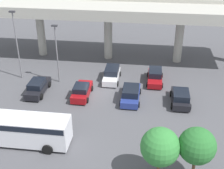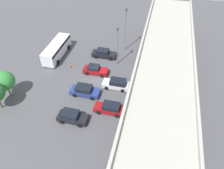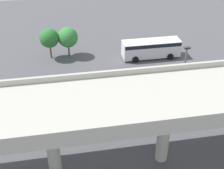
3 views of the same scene
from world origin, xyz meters
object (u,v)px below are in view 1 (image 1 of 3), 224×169
at_px(parked_car_1, 82,91).
at_px(tree_front_left, 160,147).
at_px(lamp_post_near_aisle, 57,49).
at_px(parked_car_4, 155,76).
at_px(tree_front_centre, 197,146).
at_px(parked_car_2, 112,74).
at_px(parked_car_0, 38,87).
at_px(parked_car_3, 131,94).
at_px(parked_car_5, 181,97).
at_px(lamp_post_mid_lot, 16,41).
at_px(traffic_cone, 66,118).
at_px(shuttle_bus, 22,128).

bearing_deg(parked_car_1, tree_front_left, -143.33).
relative_size(parked_car_1, lamp_post_near_aisle, 0.60).
bearing_deg(parked_car_4, tree_front_centre, 10.84).
bearing_deg(parked_car_4, parked_car_2, -87.55).
bearing_deg(parked_car_0, parked_car_4, -71.21).
distance_m(parked_car_0, parked_car_3, 10.99).
bearing_deg(parked_car_2, parked_car_5, 60.83).
relative_size(parked_car_0, lamp_post_near_aisle, 0.64).
relative_size(parked_car_4, lamp_post_mid_lot, 0.51).
distance_m(parked_car_3, tree_front_left, 12.29).
distance_m(lamp_post_near_aisle, lamp_post_mid_lot, 5.20).
relative_size(parked_car_3, lamp_post_near_aisle, 0.64).
distance_m(tree_front_left, traffic_cone, 11.76).
height_order(parked_car_3, traffic_cone, parked_car_3).
height_order(lamp_post_mid_lot, tree_front_centre, lamp_post_mid_lot).
distance_m(shuttle_bus, traffic_cone, 5.09).
relative_size(parked_car_0, parked_car_2, 1.08).
height_order(shuttle_bus, lamp_post_mid_lot, lamp_post_mid_lot).
distance_m(parked_car_3, parked_car_4, 5.54).
relative_size(parked_car_2, parked_car_3, 0.93).
bearing_deg(parked_car_0, parked_car_3, -91.03).
distance_m(lamp_post_near_aisle, traffic_cone, 9.71).
relative_size(parked_car_0, parked_car_1, 1.08).
height_order(parked_car_2, tree_front_left, tree_front_left).
bearing_deg(shuttle_bus, tree_front_left, -12.76).
relative_size(lamp_post_mid_lot, traffic_cone, 12.52).
bearing_deg(parked_car_4, lamp_post_near_aisle, -82.50).
relative_size(parked_car_3, traffic_cone, 6.77).
bearing_deg(parked_car_3, traffic_cone, 128.78).
height_order(parked_car_2, parked_car_3, parked_car_2).
distance_m(lamp_post_mid_lot, traffic_cone, 12.90).
distance_m(parked_car_0, parked_car_4, 14.44).
xyz_separation_m(parked_car_3, shuttle_bus, (-9.21, -8.90, 0.87)).
distance_m(parked_car_3, tree_front_centre, 13.07).
height_order(shuttle_bus, tree_front_centre, tree_front_centre).
relative_size(parked_car_3, parked_car_5, 1.09).
bearing_deg(tree_front_centre, parked_car_3, 116.89).
height_order(parked_car_3, shuttle_bus, shuttle_bus).
bearing_deg(tree_front_centre, parked_car_2, 118.15).
bearing_deg(parked_car_5, parked_car_1, 89.55).
bearing_deg(shuttle_bus, tree_front_centre, -9.62).
height_order(shuttle_bus, traffic_cone, shuttle_bus).
relative_size(parked_car_1, parked_car_4, 0.98).
height_order(parked_car_0, traffic_cone, parked_car_0).
bearing_deg(parked_car_3, lamp_post_near_aisle, 70.61).
relative_size(parked_car_1, lamp_post_mid_lot, 0.51).
bearing_deg(parked_car_1, parked_car_4, -60.13).
bearing_deg(shuttle_bus, lamp_post_near_aisle, 90.43).
bearing_deg(tree_front_centre, parked_car_5, 91.32).
relative_size(parked_car_0, tree_front_left, 1.04).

